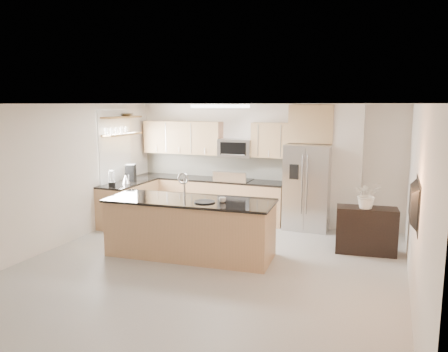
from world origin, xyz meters
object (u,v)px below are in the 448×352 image
at_px(range, 234,200).
at_px(microwave, 236,148).
at_px(kettle, 126,179).
at_px(bowl, 127,114).
at_px(flower_vase, 368,187).
at_px(blender, 112,180).
at_px(television, 410,203).
at_px(island, 190,227).
at_px(platter, 204,202).
at_px(credenza, 366,230).
at_px(coffee_maker, 131,173).
at_px(refrigerator, 308,187).
at_px(cup, 222,200).

xyz_separation_m(range, microwave, (0.00, 0.12, 1.16)).
xyz_separation_m(kettle, bowl, (-0.22, 0.49, 1.36)).
bearing_deg(flower_vase, range, 155.77).
relative_size(blender, television, 0.31).
bearing_deg(island, kettle, 145.50).
bearing_deg(blender, platter, -20.63).
distance_m(blender, flower_vase, 5.00).
xyz_separation_m(credenza, kettle, (-4.94, 0.02, 0.61)).
xyz_separation_m(range, coffee_maker, (-2.09, -0.92, 0.62)).
bearing_deg(refrigerator, bowl, -170.15).
relative_size(island, flower_vase, 3.97).
xyz_separation_m(cup, bowl, (-2.95, 1.77, 1.34)).
relative_size(cup, flower_vase, 0.16).
height_order(credenza, flower_vase, flower_vase).
bearing_deg(blender, coffee_maker, 91.57).
height_order(range, credenza, range).
bearing_deg(cup, credenza, 29.50).
distance_m(refrigerator, blender, 4.07).
xyz_separation_m(platter, television, (3.10, -0.53, 0.35)).
bearing_deg(blender, credenza, 4.74).
bearing_deg(platter, bowl, 145.07).
bearing_deg(bowl, refrigerator, 9.85).
bearing_deg(range, flower_vase, -24.23).
bearing_deg(blender, microwave, 40.51).
xyz_separation_m(credenza, platter, (-2.50, -1.35, 0.59)).
distance_m(kettle, coffee_maker, 0.31).
bearing_deg(television, island, 79.08).
bearing_deg(range, credenza, -22.95).
distance_m(blender, bowl, 1.62).
distance_m(microwave, blender, 2.79).
height_order(kettle, coffee_maker, coffee_maker).
xyz_separation_m(kettle, coffee_maker, (-0.07, 0.30, 0.08)).
bearing_deg(blender, island, -20.56).
bearing_deg(platter, credenza, 28.38).
bearing_deg(kettle, microwave, 33.52).
distance_m(credenza, kettle, 4.98).
bearing_deg(blender, bowl, 100.73).
height_order(island, television, television).
bearing_deg(island, television, -14.96).
xyz_separation_m(range, credenza, (2.92, -1.24, -0.06)).
xyz_separation_m(platter, bowl, (-2.66, 1.86, 1.38)).
bearing_deg(blender, refrigerator, 23.23).
xyz_separation_m(refrigerator, cup, (-0.96, -2.45, 0.15)).
relative_size(platter, blender, 1.05).
bearing_deg(coffee_maker, flower_vase, -4.44).
xyz_separation_m(refrigerator, coffee_maker, (-3.75, -0.87, 0.20)).
xyz_separation_m(platter, kettle, (-2.44, 1.37, 0.02)).
bearing_deg(refrigerator, platter, -116.11).
relative_size(blender, kettle, 1.49).
height_order(platter, kettle, kettle).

